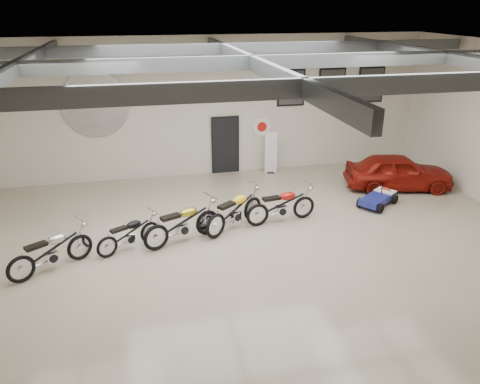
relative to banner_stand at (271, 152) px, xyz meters
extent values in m
cube|color=tan|center=(-2.15, -5.50, -0.84)|extent=(16.00, 12.00, 0.01)
cube|color=slate|center=(-2.15, -5.50, 4.16)|extent=(16.00, 12.00, 0.01)
cube|color=beige|center=(-2.15, 0.50, 1.66)|extent=(16.00, 0.02, 5.00)
cube|color=black|center=(-1.65, 0.45, 0.21)|extent=(0.92, 0.08, 2.10)
imported|color=maroon|center=(3.85, -2.50, -0.22)|extent=(2.21, 3.82, 1.22)
camera|label=1|loc=(-4.80, -16.10, 5.18)|focal=35.00mm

